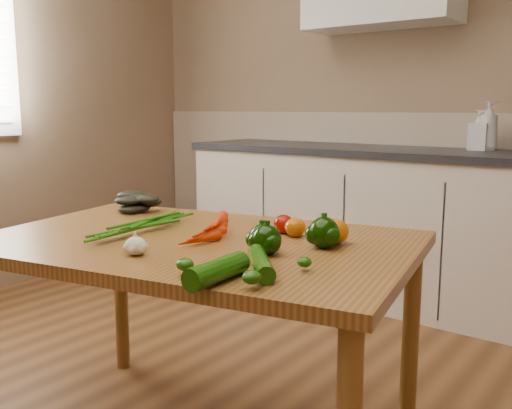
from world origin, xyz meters
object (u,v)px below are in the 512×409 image
object	(u,v)px
pepper_b	(324,233)
tomato_b	(295,227)
garlic_bulb	(136,246)
tomato_a	(284,224)
leafy_greens	(138,200)
zucchini_b	(217,271)
soap_bottle_b	(479,130)
soap_bottle_a	(489,126)
carrot_bunch	(189,227)
pepper_a	(262,238)
tomato_c	(335,231)
table	(196,263)
pepper_c	(267,240)
zucchini_a	(261,263)

from	to	relation	value
pepper_b	tomato_b	bearing A→B (deg)	154.34
pepper_b	garlic_bulb	bearing A→B (deg)	-134.10
tomato_a	leafy_greens	bearing A→B (deg)	-178.19
zucchini_b	soap_bottle_b	bearing A→B (deg)	91.37
soap_bottle_b	tomato_a	size ratio (longest dim) A/B	3.27
soap_bottle_a	leafy_greens	size ratio (longest dim) A/B	1.37
carrot_bunch	pepper_a	bearing A→B (deg)	-12.75
carrot_bunch	zucchini_b	distance (m)	0.49
soap_bottle_b	pepper_a	size ratio (longest dim) A/B	2.79
soap_bottle_a	zucchini_b	xyz separation A→B (m)	(0.01, -2.27, -0.28)
tomato_c	zucchini_b	xyz separation A→B (m)	(-0.03, -0.51, -0.01)
garlic_bulb	pepper_a	world-z (taller)	pepper_a
soap_bottle_b	pepper_b	xyz separation A→B (m)	(0.08, -1.81, -0.24)
soap_bottle_a	carrot_bunch	xyz separation A→B (m)	(-0.37, -1.96, -0.28)
table	pepper_b	xyz separation A→B (m)	(0.39, 0.14, 0.13)
leafy_greens	tomato_c	world-z (taller)	leafy_greens
garlic_bulb	tomato_c	xyz separation A→B (m)	(0.38, 0.46, 0.01)
pepper_a	tomato_a	xyz separation A→B (m)	(-0.09, 0.24, -0.01)
leafy_greens	garlic_bulb	xyz separation A→B (m)	(0.51, -0.46, -0.02)
table	tomato_a	size ratio (longest dim) A/B	22.24
tomato_a	tomato_b	xyz separation A→B (m)	(0.06, -0.02, 0.00)
leafy_greens	garlic_bulb	distance (m)	0.69
soap_bottle_a	tomato_b	world-z (taller)	soap_bottle_a
table	leafy_greens	xyz separation A→B (m)	(-0.51, 0.21, 0.13)
soap_bottle_b	garlic_bulb	distance (m)	2.23
soap_bottle_a	tomato_c	size ratio (longest dim) A/B	3.21
soap_bottle_b	tomato_b	size ratio (longest dim) A/B	3.25
leafy_greens	pepper_a	distance (m)	0.80
garlic_bulb	pepper_c	world-z (taller)	pepper_c
pepper_c	garlic_bulb	bearing A→B (deg)	-141.79
leafy_greens	zucchini_a	xyz separation A→B (m)	(0.90, -0.39, -0.02)
pepper_b	soap_bottle_a	bearing A→B (deg)	91.31
table	zucchini_b	size ratio (longest dim) A/B	7.57
soap_bottle_a	table	bearing A→B (deg)	129.48
zucchini_b	leafy_greens	bearing A→B (deg)	149.11
soap_bottle_b	pepper_a	xyz separation A→B (m)	(-0.04, -1.95, -0.25)
tomato_b	tomato_c	xyz separation A→B (m)	(0.15, -0.00, 0.01)
soap_bottle_a	pepper_c	world-z (taller)	soap_bottle_a
table	tomato_b	size ratio (longest dim) A/B	22.10
carrot_bunch	zucchini_b	world-z (taller)	carrot_bunch
table	tomato_c	bearing A→B (deg)	16.40
table	tomato_a	world-z (taller)	tomato_a
table	carrot_bunch	world-z (taller)	carrot_bunch
leafy_greens	pepper_c	size ratio (longest dim) A/B	2.29
leafy_greens	zucchini_b	distance (m)	1.01
leafy_greens	pepper_b	distance (m)	0.90
table	carrot_bunch	xyz separation A→B (m)	(-0.03, -0.00, 0.11)
tomato_b	soap_bottle_a	bearing A→B (deg)	86.57
tomato_a	table	bearing A→B (deg)	-128.05
tomato_b	pepper_c	bearing A→B (deg)	-76.25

